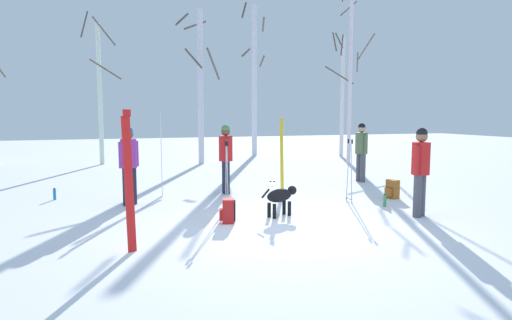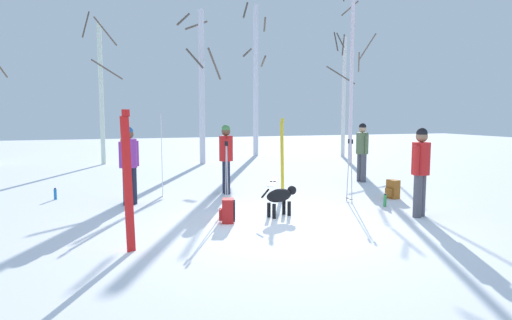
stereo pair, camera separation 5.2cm
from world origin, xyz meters
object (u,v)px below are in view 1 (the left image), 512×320
(person_2, at_px, (226,154))
(birch_tree_6, at_px, (342,94))
(person_0, at_px, (361,148))
(backpack_0, at_px, (392,189))
(water_bottle_0, at_px, (55,194))
(person_3, at_px, (421,166))
(ski_pair_planted_2, at_px, (282,156))
(birch_tree_2, at_px, (100,90))
(birch_tree_5, at_px, (350,71))
(backpack_1, at_px, (228,211))
(birch_tree_3, at_px, (200,84))
(birch_tree_4, at_px, (254,78))
(ski_pair_planted_1, at_px, (161,155))
(ski_poles_0, at_px, (350,168))
(ski_pair_lying_0, at_px, (272,182))
(dog, at_px, (281,196))
(ski_poles_1, at_px, (227,174))
(water_bottle_1, at_px, (385,200))
(ski_pair_planted_0, at_px, (129,182))

(person_2, distance_m, birch_tree_6, 10.88)
(person_0, bearing_deg, backpack_0, -105.57)
(water_bottle_0, bearing_deg, person_0, 0.84)
(person_3, relative_size, ski_pair_planted_2, 0.91)
(birch_tree_2, relative_size, birch_tree_5, 0.85)
(backpack_1, relative_size, birch_tree_3, 0.07)
(birch_tree_4, bearing_deg, backpack_1, -110.50)
(ski_pair_planted_1, bearing_deg, birch_tree_6, 39.05)
(ski_poles_0, distance_m, birch_tree_5, 8.25)
(person_3, bearing_deg, birch_tree_4, 85.92)
(birch_tree_2, bearing_deg, ski_pair_lying_0, -53.12)
(person_3, height_order, ski_pair_planted_2, ski_pair_planted_2)
(ski_pair_planted_2, distance_m, ski_pair_lying_0, 2.09)
(person_2, relative_size, ski_pair_lying_0, 1.08)
(dog, relative_size, birch_tree_6, 0.15)
(person_0, relative_size, ski_pair_lying_0, 1.08)
(person_3, distance_m, ski_poles_1, 3.79)
(person_3, bearing_deg, ski_pair_planted_1, 139.90)
(water_bottle_1, height_order, birch_tree_5, birch_tree_5)
(ski_pair_planted_1, bearing_deg, ski_poles_1, -63.21)
(person_2, distance_m, backpack_0, 4.08)
(ski_pair_lying_0, distance_m, birch_tree_5, 6.74)
(ski_pair_planted_2, height_order, water_bottle_1, ski_pair_planted_2)
(ski_pair_planted_1, relative_size, birch_tree_3, 0.33)
(ski_poles_1, bearing_deg, person_2, 75.89)
(ski_poles_1, xyz_separation_m, backpack_1, (-0.23, -0.95, -0.55))
(ski_poles_0, bearing_deg, backpack_1, -162.38)
(ski_poles_1, bearing_deg, ski_pair_planted_0, -132.77)
(person_0, height_order, person_3, same)
(person_0, relative_size, water_bottle_1, 6.07)
(person_2, height_order, birch_tree_2, birch_tree_2)
(person_2, bearing_deg, dog, -81.58)
(birch_tree_4, bearing_deg, birch_tree_2, -167.09)
(backpack_0, bearing_deg, birch_tree_2, 124.45)
(backpack_0, bearing_deg, birch_tree_6, 66.95)
(dog, xyz_separation_m, ski_pair_lying_0, (1.36, 4.05, -0.38))
(ski_pair_lying_0, relative_size, water_bottle_1, 5.61)
(person_2, bearing_deg, ski_pair_planted_1, 172.90)
(ski_pair_planted_0, relative_size, birch_tree_5, 0.29)
(person_2, distance_m, backpack_1, 3.05)
(water_bottle_0, distance_m, birch_tree_3, 8.35)
(birch_tree_2, bearing_deg, water_bottle_1, -60.42)
(person_0, xyz_separation_m, dog, (-3.84, -3.30, -0.59))
(backpack_0, bearing_deg, ski_poles_1, -179.07)
(ski_pair_planted_2, distance_m, ski_poles_0, 1.79)
(ski_poles_1, distance_m, birch_tree_6, 12.63)
(birch_tree_6, bearing_deg, ski_poles_0, -118.72)
(dog, distance_m, ski_pair_planted_2, 2.47)
(person_2, distance_m, ski_poles_0, 3.04)
(person_0, relative_size, birch_tree_6, 0.30)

